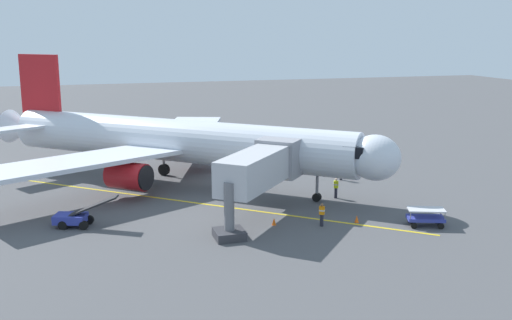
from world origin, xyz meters
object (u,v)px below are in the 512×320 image
airplane (173,141)px  safety_cone_wing_starboard (355,174)px  jet_bridge (263,167)px  safety_cone_nose_right (357,219)px  ground_crew_marshaller (336,188)px  ground_crew_wing_walker (341,171)px  safety_cone_nose_left (341,164)px  ground_crew_loader (322,214)px  box_truck_portside (316,145)px  belt_loader_starboard_side (75,217)px  baggage_cart_near_nose (426,217)px  belt_loader_rear_apron (173,136)px  safety_cone_wing_port (274,221)px

airplane → safety_cone_wing_starboard: (-17.19, 2.11, -3.73)m
jet_bridge → safety_cone_nose_right: bearing=149.5°
ground_crew_marshaller → airplane: bearing=-34.8°
jet_bridge → safety_cone_wing_starboard: 15.76m
ground_crew_wing_walker → safety_cone_nose_left: bearing=-114.3°
ground_crew_marshaller → ground_crew_loader: same height
airplane → box_truck_portside: 18.85m
airplane → belt_loader_starboard_side: bearing=49.2°
belt_loader_starboard_side → safety_cone_wing_starboard: size_ratio=8.58×
ground_crew_loader → belt_loader_starboard_side: size_ratio=0.36×
belt_loader_starboard_side → ground_crew_loader: bearing=163.8°
safety_cone_nose_left → baggage_cart_near_nose: bearing=83.4°
box_truck_portside → belt_loader_rear_apron: (13.76, -13.84, -0.67)m
airplane → box_truck_portside: (-17.10, -7.51, -2.62)m
belt_loader_rear_apron → safety_cone_wing_port: bearing=92.8°
safety_cone_nose_left → safety_cone_wing_starboard: (0.57, 4.49, 0.00)m
belt_loader_starboard_side → safety_cone_nose_left: (-26.48, -12.49, -0.44)m
airplane → baggage_cart_near_nose: (-15.50, 17.13, -3.35)m
box_truck_portside → safety_cone_wing_port: size_ratio=8.96×
ground_crew_marshaller → ground_crew_loader: 7.65m
airplane → belt_loader_rear_apron: size_ratio=7.54×
jet_bridge → baggage_cart_near_nose: size_ratio=3.39×
baggage_cart_near_nose → belt_loader_starboard_side: size_ratio=0.62×
ground_crew_loader → baggage_cart_near_nose: (-7.20, 2.06, -0.23)m
airplane → safety_cone_nose_right: bearing=126.4°
airplane → jet_bridge: size_ratio=3.40×
jet_bridge → safety_cone_wing_starboard: size_ratio=18.00×
belt_loader_starboard_side → safety_cone_wing_starboard: bearing=-162.8°
jet_bridge → safety_cone_nose_left: jet_bridge is taller
safety_cone_nose_left → jet_bridge: bearing=47.3°
airplane → ground_crew_marshaller: bearing=145.2°
ground_crew_loader → safety_cone_nose_left: 19.86m
safety_cone_nose_left → safety_cone_wing_port: bearing=52.0°
belt_loader_starboard_side → box_truck_portside: bearing=-145.7°
ground_crew_wing_walker → safety_cone_nose_right: (4.25, 12.07, -0.61)m
airplane → safety_cone_nose_left: (-17.76, -2.37, -3.73)m
safety_cone_wing_starboard → safety_cone_nose_right: bearing=64.7°
airplane → belt_loader_starboard_side: airplane is taller
safety_cone_nose_right → airplane: bearing=-53.6°
box_truck_portside → safety_cone_nose_right: 23.36m
baggage_cart_near_nose → box_truck_portside: (-1.59, -24.64, 0.73)m
ground_crew_wing_walker → ground_crew_loader: bearing=59.8°
safety_cone_wing_port → belt_loader_rear_apron: bearing=-87.2°
safety_cone_nose_right → box_truck_portside: bearing=-104.9°
jet_bridge → baggage_cart_near_nose: 12.34m
ground_crew_wing_walker → safety_cone_wing_starboard: ground_crew_wing_walker is taller
belt_loader_starboard_side → safety_cone_nose_right: 20.42m
airplane → safety_cone_wing_starboard: 17.72m
ground_crew_loader → baggage_cart_near_nose: ground_crew_loader is taller
safety_cone_wing_port → baggage_cart_near_nose: bearing=162.6°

